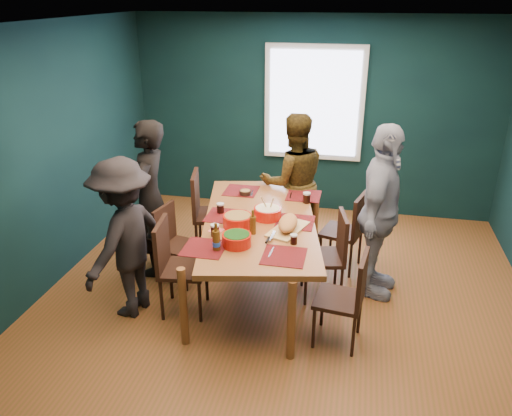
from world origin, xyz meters
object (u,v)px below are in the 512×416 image
at_px(chair_right_far, 350,226).
at_px(person_back, 293,182).
at_px(dining_table, 260,226).
at_px(bowl_salad, 238,220).
at_px(chair_right_near, 349,293).
at_px(bowl_dumpling, 268,212).
at_px(chair_right_mid, 332,250).
at_px(chair_left_near, 174,260).
at_px(person_far_left, 150,199).
at_px(person_right, 380,213).
at_px(person_near_left, 125,239).
at_px(bowl_herbs, 237,239).
at_px(chair_left_far, 206,208).
at_px(cutting_board, 288,224).
at_px(chair_left_mid, 173,238).

height_order(chair_right_far, person_back, person_back).
distance_m(dining_table, bowl_salad, 0.31).
distance_m(chair_right_near, bowl_dumpling, 1.20).
bearing_deg(chair_right_mid, chair_left_near, -171.12).
bearing_deg(person_far_left, person_right, 87.56).
xyz_separation_m(person_back, person_near_left, (-1.37, -1.73, -0.04)).
bearing_deg(chair_right_near, person_far_left, 165.81).
bearing_deg(chair_right_near, bowl_salad, 163.74).
distance_m(chair_left_near, bowl_herbs, 0.74).
xyz_separation_m(chair_left_far, person_near_left, (-0.39, -1.31, 0.20)).
relative_size(person_back, person_right, 0.92).
bearing_deg(person_back, person_near_left, 31.19).
relative_size(chair_right_far, bowl_dumpling, 3.29).
relative_size(dining_table, person_near_left, 1.48).
xyz_separation_m(chair_left_far, person_far_left, (-0.47, -0.51, 0.27)).
height_order(dining_table, bowl_herbs, bowl_herbs).
xyz_separation_m(chair_right_far, cutting_board, (-0.58, -0.84, 0.36)).
height_order(dining_table, person_right, person_right).
bearing_deg(chair_left_far, person_far_left, -144.61).
height_order(chair_left_near, person_far_left, person_far_left).
height_order(person_far_left, cutting_board, person_far_left).
height_order(chair_left_near, chair_right_near, chair_left_near).
xyz_separation_m(chair_left_far, chair_right_far, (1.69, -0.04, -0.06)).
relative_size(chair_left_mid, chair_right_near, 0.95).
distance_m(bowl_dumpling, cutting_board, 0.34).
distance_m(dining_table, bowl_herbs, 0.62).
relative_size(person_near_left, bowl_herbs, 5.98).
distance_m(dining_table, chair_left_mid, 1.00).
distance_m(person_back, person_right, 1.34).
bearing_deg(chair_left_mid, bowl_herbs, -23.72).
distance_m(chair_left_mid, person_right, 2.20).
distance_m(chair_right_far, person_far_left, 2.23).
xyz_separation_m(chair_right_far, person_right, (0.29, -0.42, 0.37)).
bearing_deg(bowl_dumpling, chair_left_near, -145.31).
bearing_deg(cutting_board, chair_right_mid, 48.69).
height_order(chair_right_mid, bowl_dumpling, bowl_dumpling).
distance_m(chair_left_near, cutting_board, 1.16).
bearing_deg(chair_right_near, chair_right_far, 99.40).
distance_m(chair_left_far, chair_right_near, 2.22).
relative_size(chair_left_mid, bowl_herbs, 3.23).
distance_m(chair_right_far, person_back, 0.90).
relative_size(chair_right_mid, person_near_left, 0.58).
bearing_deg(cutting_board, chair_right_far, 74.23).
bearing_deg(person_far_left, bowl_salad, 67.09).
height_order(chair_left_mid, bowl_herbs, bowl_herbs).
relative_size(chair_left_far, chair_left_near, 1.07).
relative_size(bowl_herbs, cutting_board, 0.42).
height_order(chair_left_near, cutting_board, cutting_board).
bearing_deg(dining_table, bowl_dumpling, 17.21).
height_order(bowl_salad, bowl_herbs, bowl_salad).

